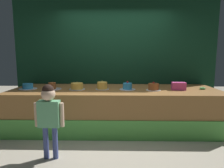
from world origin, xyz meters
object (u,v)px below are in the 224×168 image
at_px(cake_far_left, 28,87).
at_px(cake_center_left, 77,86).
at_px(donut, 203,88).
at_px(cake_left, 52,87).
at_px(cake_far_right, 153,87).
at_px(child_figure, 49,111).
at_px(pink_box, 179,86).
at_px(cake_center_right, 102,86).
at_px(cake_right, 127,87).

bearing_deg(cake_far_left, cake_center_left, -2.02).
xyz_separation_m(donut, cake_left, (-2.97, -0.06, 0.03)).
distance_m(donut, cake_far_right, 1.00).
xyz_separation_m(child_figure, pink_box, (2.13, 1.17, 0.18)).
distance_m(pink_box, cake_far_right, 0.50).
height_order(donut, cake_center_right, cake_center_right).
bearing_deg(pink_box, cake_center_right, 178.78).
distance_m(cake_center_left, cake_right, 0.99).
bearing_deg(cake_right, pink_box, -0.62).
relative_size(pink_box, cake_far_right, 0.91).
distance_m(cake_far_left, cake_right, 1.98).
distance_m(cake_left, cake_right, 1.48).
bearing_deg(cake_left, donut, 1.09).
bearing_deg(cake_left, pink_box, -0.45).
bearing_deg(cake_left, cake_center_right, 0.72).
bearing_deg(cake_far_right, cake_left, 178.00).
bearing_deg(child_figure, pink_box, 28.77).
height_order(cake_left, cake_center_left, cake_center_left).
bearing_deg(cake_center_left, cake_far_left, 177.98).
bearing_deg(cake_center_left, cake_center_right, 2.47).
relative_size(child_figure, pink_box, 4.14).
xyz_separation_m(cake_center_left, cake_right, (0.99, 0.00, -0.00)).
distance_m(cake_far_left, cake_center_left, 0.99).
relative_size(cake_far_left, cake_far_right, 1.23).
distance_m(pink_box, cake_far_left, 2.97).
bearing_deg(cake_far_left, donut, 0.51).
height_order(donut, cake_center_left, cake_center_left).
bearing_deg(cake_center_right, pink_box, -1.22).
height_order(cake_center_right, cake_right, cake_center_right).
height_order(cake_far_left, cake_right, cake_right).
xyz_separation_m(pink_box, cake_far_left, (-2.97, 0.05, -0.03)).
relative_size(cake_center_left, cake_far_right, 1.12).
relative_size(cake_left, cake_center_right, 1.34).
relative_size(cake_right, cake_far_right, 1.11).
bearing_deg(child_figure, cake_far_right, 34.39).
xyz_separation_m(child_figure, cake_right, (1.14, 1.18, 0.16)).
distance_m(cake_far_left, cake_center_right, 1.48).
xyz_separation_m(cake_center_left, cake_center_right, (0.49, 0.02, 0.01)).
height_order(child_figure, pink_box, child_figure).
xyz_separation_m(pink_box, donut, (0.49, 0.08, -0.05)).
height_order(donut, cake_right, cake_right).
height_order(pink_box, cake_center_left, cake_center_left).
height_order(pink_box, cake_left, pink_box).
xyz_separation_m(cake_far_left, cake_far_right, (2.47, -0.10, 0.02)).
xyz_separation_m(donut, cake_far_left, (-3.46, -0.03, 0.03)).
xyz_separation_m(cake_far_left, cake_center_left, (0.99, -0.03, 0.01)).
relative_size(cake_far_left, cake_center_right, 1.31).
relative_size(child_figure, cake_far_right, 3.75).
bearing_deg(cake_left, cake_far_left, 177.00).
xyz_separation_m(donut, cake_center_left, (-2.47, -0.07, 0.04)).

